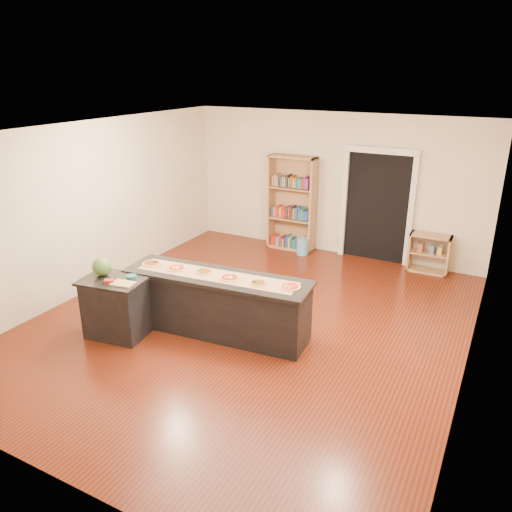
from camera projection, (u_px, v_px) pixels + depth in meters
The scene contains 18 objects.
room at pixel (249, 234), 6.98m from camera, with size 6.00×7.00×2.80m.
doorway at pixel (377, 200), 9.52m from camera, with size 1.40×0.09×2.21m.
kitchen_island at pixel (217, 304), 7.06m from camera, with size 2.68×0.72×0.88m.
side_counter at pixel (116, 307), 6.99m from camera, with size 0.87×0.64×0.86m.
bookshelf at pixel (292, 204), 10.19m from camera, with size 0.97×0.34×1.94m, color tan.
low_shelf at pixel (429, 253), 9.20m from camera, with size 0.73×0.31×0.73m, color tan.
waste_bin at pixel (302, 246), 10.14m from camera, with size 0.23×0.23×0.34m, color #60A1D7.
kraft_paper at pixel (216, 276), 6.90m from camera, with size 2.32×0.42×0.00m, color #8A6647.
watermelon at pixel (102, 267), 6.90m from camera, with size 0.27×0.27×0.27m, color #144214.
cutting_board at pixel (123, 284), 6.67m from camera, with size 0.30×0.20×0.02m, color tan.
package_red at pixel (109, 281), 6.71m from camera, with size 0.13×0.09×0.05m, color maroon.
package_teal at pixel (132, 277), 6.83m from camera, with size 0.14×0.14×0.05m, color #195966.
pizza_a at pixel (152, 263), 7.29m from camera, with size 0.29×0.29×0.02m.
pizza_b at pixel (176, 268), 7.13m from camera, with size 0.29×0.29×0.02m.
pizza_c at pixel (204, 272), 7.00m from camera, with size 0.26×0.26×0.02m.
pizza_d at pixel (230, 278), 6.80m from camera, with size 0.27×0.27×0.02m.
pizza_e at pixel (258, 283), 6.63m from camera, with size 0.25×0.25×0.02m.
pizza_f at pixel (290, 287), 6.53m from camera, with size 0.30×0.30×0.02m.
Camera 1 is at (3.18, -5.82, 3.59)m, focal length 35.00 mm.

